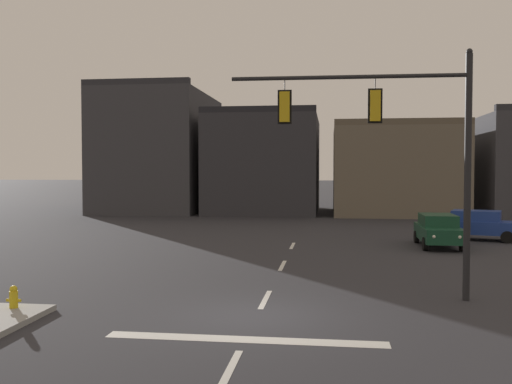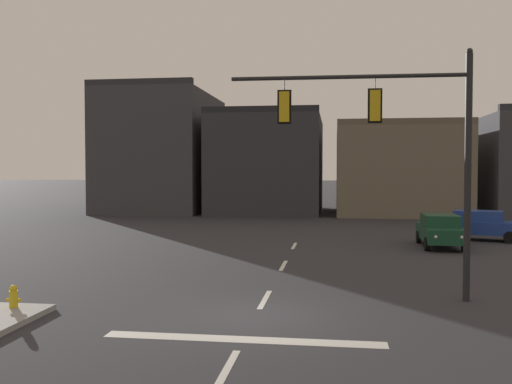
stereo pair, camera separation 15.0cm
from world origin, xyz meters
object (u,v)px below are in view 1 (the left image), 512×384
(car_lot_nearside, at_px, (478,224))
(car_lot_middle, at_px, (438,230))
(fire_hydrant, at_px, (14,301))
(signal_mast_near_side, at_px, (400,135))

(car_lot_nearside, xyz_separation_m, car_lot_middle, (-2.69, -3.14, 0.00))
(car_lot_nearside, relative_size, fire_hydrant, 6.33)
(signal_mast_near_side, height_order, car_lot_middle, signal_mast_near_side)
(car_lot_nearside, relative_size, car_lot_middle, 1.06)
(car_lot_nearside, bearing_deg, car_lot_middle, -130.59)
(car_lot_nearside, height_order, fire_hydrant, car_lot_nearside)
(signal_mast_near_side, height_order, fire_hydrant, signal_mast_near_side)
(car_lot_middle, distance_m, fire_hydrant, 20.35)
(signal_mast_near_side, height_order, car_lot_nearside, signal_mast_near_side)
(car_lot_middle, bearing_deg, signal_mast_near_side, -105.52)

